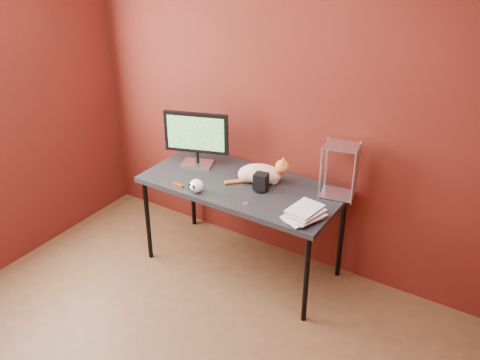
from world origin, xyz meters
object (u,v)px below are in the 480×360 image
Objects in this scene: cat at (261,174)px; book_stack at (300,150)px; monitor at (196,136)px; speaker at (261,183)px; desk at (242,190)px; skull_mug at (196,186)px.

cat is 0.45× the size of book_stack.
monitor is 3.65× the size of speaker.
monitor is 0.67m from speaker.
cat reaches higher than desk.
monitor is 0.49m from skull_mug.
desk is 0.37m from skull_mug.
monitor reaches higher than cat.
skull_mug is at bearing -150.96° from cat.
book_stack reaches higher than desk.
skull_mug is at bearing -74.24° from monitor.
monitor reaches higher than desk.
skull_mug is (0.26, -0.37, -0.19)m from monitor.
speaker is at bearing -3.28° from desk.
speaker reaches higher than desk.
book_stack is (0.42, -0.25, 0.40)m from cat.
skull_mug is 0.86m from book_stack.
skull_mug is 0.11× the size of book_stack.
skull_mug is (-0.32, -0.37, -0.03)m from cat.
speaker reaches higher than skull_mug.
cat is 0.11m from speaker.
cat is (0.11, 0.09, 0.13)m from desk.
monitor reaches higher than speaker.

